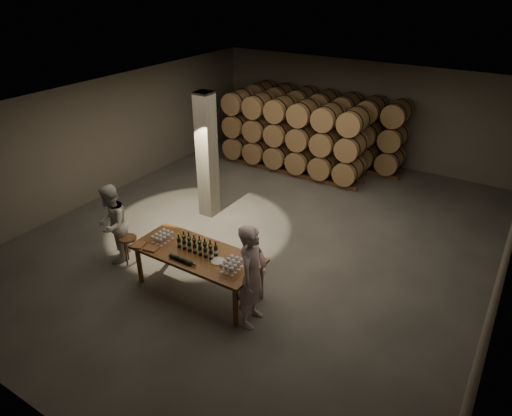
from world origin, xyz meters
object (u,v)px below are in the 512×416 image
Objects in this scene: notebook_near at (151,248)px; person_woman at (112,224)px; bottle_cluster at (197,246)px; plate at (218,261)px; tasting_table at (197,257)px; stool at (128,242)px; person_man at (252,276)px.

person_woman is (-1.42, 0.29, -0.03)m from notebook_near.
bottle_cluster is 3.19× the size of plate.
tasting_table is at bearing 176.26° from plate.
stool is (-2.41, -0.01, -0.39)m from plate.
stool is at bearing -179.88° from plate.
plate is at bearing 0.12° from stool.
plate is 0.88m from person_man.
tasting_table is 1.91m from stool.
stool is 3.31m from person_man.
person_woman is (-2.76, -0.06, -0.02)m from plate.
tasting_table is at bearing 1.19° from stool.
bottle_cluster is 0.91m from notebook_near.
bottle_cluster is 1.94m from stool.
bottle_cluster is at bearing 17.37° from notebook_near.
bottle_cluster is 1.36× the size of stool.
notebook_near reaches higher than stool.
notebook_near is (-1.34, -0.35, 0.01)m from plate.
tasting_table is at bearing -65.04° from bottle_cluster.
plate reaches higher than tasting_table.
tasting_table is 0.54m from plate.
person_woman is (-2.23, -0.13, -0.12)m from bottle_cluster.
notebook_near is 1.19m from stool.
tasting_table is 9.87× the size of notebook_near.
plate reaches higher than stool.
person_woman is at bearing 79.99° from person_man.
notebook_near is (-0.81, -0.42, -0.09)m from bottle_cluster.
tasting_table is 1.47× the size of person_woman.
person_woman is (-0.35, -0.06, 0.37)m from stool.
stool is 0.36× the size of person_woman.
tasting_table is 9.68× the size of plate.
plate is 2.44m from stool.
notebook_near is at bearing -17.96° from stool.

